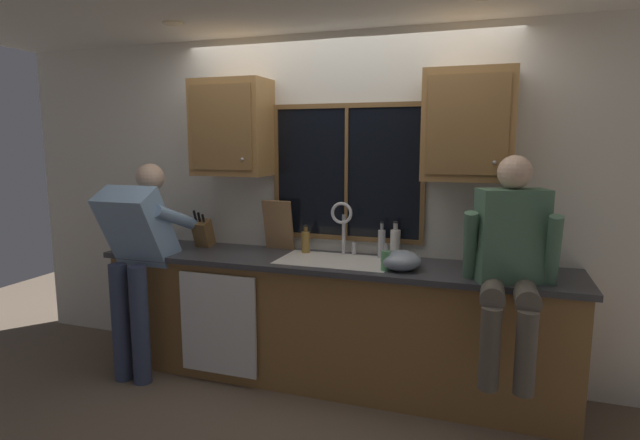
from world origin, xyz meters
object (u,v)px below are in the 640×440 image
Objects in this scene: mixing_bowl at (401,261)px; soap_dispenser at (385,260)px; bottle_green_glass at (306,241)px; person_standing at (138,249)px; bottle_amber_small at (382,243)px; person_sitting_on_counter at (511,255)px; bottle_tall_clear at (395,243)px; knife_block at (203,234)px; cutting_board at (278,225)px.

mixing_bowl is 1.47× the size of soap_dispenser.
soap_dispenser is at bearing -26.21° from bottle_green_glass.
person_standing reaches higher than bottle_amber_small.
person_sitting_on_counter is at bearing -8.12° from soap_dispenser.
bottle_tall_clear is (-0.76, 0.48, -0.07)m from person_sitting_on_counter.
person_standing is 0.53m from knife_block.
bottle_amber_small reaches higher than bottle_green_glass.
soap_dispenser is (-0.76, 0.11, -0.11)m from person_sitting_on_counter.
person_sitting_on_counter reaches higher than mixing_bowl.
soap_dispenser is at bearing -146.99° from mixing_bowl.
cutting_board is at bearing 171.68° from bottle_green_glass.
knife_block is 0.81× the size of cutting_board.
soap_dispenser is 0.68× the size of bottle_tall_clear.
person_sitting_on_counter is 5.91× the size of bottle_green_glass.
soap_dispenser is at bearing -73.95° from bottle_amber_small.
mixing_bowl is 1.01× the size of bottle_amber_small.
person_standing reaches higher than bottle_green_glass.
knife_block is 1.18× the size of bottle_tall_clear.
person_sitting_on_counter reaches higher than bottle_tall_clear.
bottle_tall_clear is at bearing 2.67° from bottle_green_glass.
person_sitting_on_counter is 3.17× the size of cutting_board.
mixing_bowl is 0.11m from soap_dispenser.
knife_block is 0.86m from bottle_green_glass.
knife_block is at bearing -176.91° from bottle_amber_small.
knife_block is at bearing -175.90° from bottle_green_glass.
bottle_tall_clear is at bearing 16.58° from person_standing.
bottle_tall_clear is (-0.10, 0.31, 0.05)m from mixing_bowl.
soap_dispenser is at bearing 5.43° from person_standing.
cutting_board is 1.49× the size of bottle_amber_small.
bottle_tall_clear reaches higher than soap_dispenser.
person_standing is 1.89m from bottle_tall_clear.
person_sitting_on_counter is at bearing -15.90° from cutting_board.
person_standing is 7.47× the size of bottle_green_glass.
knife_block is at bearing 172.46° from mixing_bowl.
cutting_board reaches higher than mixing_bowl.
bottle_green_glass is (0.85, 0.06, -0.02)m from knife_block.
person_standing is 5.88× the size of bottle_tall_clear.
bottle_green_glass is (-0.68, 0.34, 0.02)m from soap_dispenser.
bottle_tall_clear is (0.68, 0.03, 0.02)m from bottle_green_glass.
knife_block reaches higher than bottle_tall_clear.
bottle_amber_small is (1.43, 0.08, 0.00)m from knife_block.
person_standing is at bearing -148.72° from cutting_board.
knife_block is at bearing 169.86° from soap_dispenser.
soap_dispenser is at bearing -10.14° from knife_block.
bottle_amber_small is at bearing 123.30° from mixing_bowl.
bottle_amber_small is at bearing -170.94° from bottle_tall_clear.
cutting_board reaches higher than soap_dispenser.
person_sitting_on_counter reaches higher than person_standing.
cutting_board is 1.00m from soap_dispenser.
person_standing is 4.02× the size of cutting_board.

